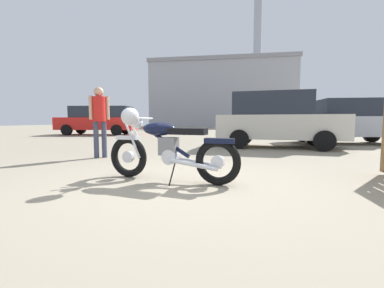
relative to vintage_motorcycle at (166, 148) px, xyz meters
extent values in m
plane|color=gray|center=(0.26, -0.07, -0.49)|extent=(80.00, 80.00, 0.00)
torus|color=black|center=(-0.66, 0.11, -0.17)|extent=(0.65, 0.19, 0.64)
cylinder|color=silver|center=(-0.66, 0.11, -0.17)|extent=(0.19, 0.10, 0.18)
torus|color=black|center=(0.77, -0.07, -0.17)|extent=(0.65, 0.19, 0.64)
cylinder|color=silver|center=(0.77, -0.07, -0.17)|extent=(0.19, 0.10, 0.18)
cube|color=silver|center=(-0.66, 0.11, 0.13)|extent=(0.37, 0.18, 0.06)
cube|color=black|center=(0.79, -0.08, 0.12)|extent=(0.41, 0.18, 0.07)
cylinder|color=silver|center=(-0.54, 0.02, 0.11)|extent=(0.29, 0.07, 0.58)
cylinder|color=silver|center=(-0.52, 0.17, 0.11)|extent=(0.29, 0.07, 0.58)
sphere|color=silver|center=(-0.49, 0.09, 0.35)|extent=(0.17, 0.17, 0.17)
cylinder|color=silver|center=(-0.41, 0.08, 0.42)|extent=(0.11, 0.62, 0.03)
sphere|color=silver|center=(-0.45, -0.22, 0.44)|extent=(0.25, 0.25, 0.25)
cylinder|color=black|center=(-0.01, 0.03, 0.09)|extent=(0.76, 0.15, 0.47)
ellipsoid|color=black|center=(-0.12, 0.04, 0.27)|extent=(0.54, 0.28, 0.20)
cube|color=black|center=(0.33, -0.02, 0.24)|extent=(0.56, 0.27, 0.09)
cube|color=slate|center=(0.04, 0.02, 0.02)|extent=(0.28, 0.21, 0.26)
cylinder|color=silver|center=(0.08, 0.02, -0.13)|extent=(0.24, 0.23, 0.22)
cylinder|color=silver|center=(0.44, -0.13, -0.21)|extent=(0.70, 0.15, 0.14)
cylinder|color=silver|center=(0.47, 0.07, -0.21)|extent=(0.70, 0.15, 0.14)
cylinder|color=black|center=(0.15, -0.17, -0.33)|extent=(0.05, 0.24, 0.33)
cylinder|color=#383D51|center=(-2.26, 1.96, -0.06)|extent=(0.12, 0.12, 0.86)
cylinder|color=#383D51|center=(-2.40, 1.85, -0.06)|extent=(0.12, 0.12, 0.86)
cylinder|color=red|center=(-2.33, 1.91, 0.66)|extent=(0.30, 0.30, 0.58)
cylinder|color=tan|center=(-2.18, 2.02, 0.69)|extent=(0.08, 0.08, 0.55)
cylinder|color=tan|center=(-2.48, 1.79, 0.69)|extent=(0.08, 0.08, 0.55)
sphere|color=tan|center=(-2.33, 1.91, 1.06)|extent=(0.22, 0.22, 0.22)
cylinder|color=black|center=(-9.62, 9.62, -0.17)|extent=(0.67, 0.33, 0.64)
cylinder|color=black|center=(-9.95, 11.35, -0.17)|extent=(0.67, 0.33, 0.64)
cylinder|color=black|center=(-6.68, 10.18, -0.17)|extent=(0.67, 0.33, 0.64)
cylinder|color=black|center=(-7.01, 11.91, -0.17)|extent=(0.67, 0.33, 0.64)
cube|color=red|center=(-8.32, 10.77, 0.20)|extent=(4.95, 2.61, 0.74)
cube|color=#232833|center=(-8.02, 10.82, 0.91)|extent=(3.74, 2.23, 0.68)
cylinder|color=black|center=(5.80, 8.48, -0.18)|extent=(0.64, 0.27, 0.62)
cylinder|color=black|center=(3.12, 8.16, -0.18)|extent=(0.64, 0.27, 0.62)
cylinder|color=black|center=(3.33, 6.45, -0.18)|extent=(0.64, 0.27, 0.62)
cube|color=#ADB2BC|center=(4.57, 7.47, 0.18)|extent=(4.38, 2.21, 0.72)
cube|color=#232833|center=(4.57, 7.47, 0.86)|extent=(2.17, 1.79, 0.64)
cylinder|color=black|center=(3.23, 6.17, -0.19)|extent=(0.61, 0.22, 0.60)
cylinder|color=black|center=(3.15, 4.53, -0.19)|extent=(0.61, 0.22, 0.60)
cylinder|color=black|center=(0.83, 6.29, -0.19)|extent=(0.61, 0.22, 0.60)
cylinder|color=black|center=(0.75, 4.65, -0.19)|extent=(0.61, 0.22, 0.60)
cube|color=beige|center=(1.99, 5.41, 0.19)|extent=(3.98, 1.84, 0.76)
cube|color=#232833|center=(1.74, 5.42, 0.93)|extent=(2.47, 1.64, 0.72)
cube|color=#9EA0A8|center=(-3.66, 34.63, 3.76)|extent=(19.63, 11.07, 8.51)
cube|color=gray|center=(-3.66, 34.63, 8.27)|extent=(19.95, 11.39, 0.50)
cylinder|color=#9EA0A8|center=(1.08, 34.96, 12.73)|extent=(1.10, 1.10, 9.43)
camera|label=1|loc=(1.28, -3.57, 0.39)|focal=24.49mm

